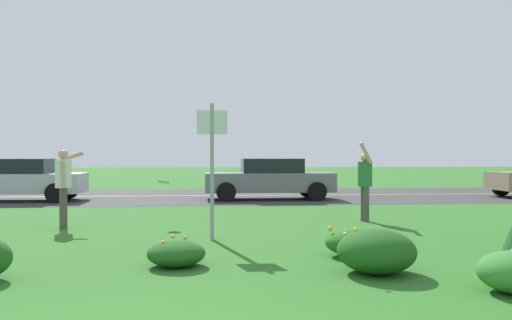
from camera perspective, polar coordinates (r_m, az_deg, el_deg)
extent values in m
plane|color=#2D6B23|center=(12.74, -7.53, -6.60)|extent=(120.00, 120.00, 0.00)
cube|color=#38383A|center=(21.73, -6.51, -3.65)|extent=(120.00, 8.71, 0.01)
cube|color=yellow|center=(21.73, -6.51, -3.63)|extent=(120.00, 0.16, 0.00)
ellipsoid|color=#23661E|center=(8.94, 10.44, -8.27)|extent=(1.06, 0.86, 0.43)
sphere|color=gold|center=(9.29, 9.11, -7.10)|extent=(0.06, 0.06, 0.06)
sphere|color=gold|center=(8.56, 10.96, -8.11)|extent=(0.08, 0.08, 0.08)
sphere|color=gold|center=(9.02, 9.21, -7.72)|extent=(0.08, 0.08, 0.08)
sphere|color=gold|center=(8.56, 10.27, -7.55)|extent=(0.08, 0.08, 0.08)
sphere|color=gold|center=(8.90, 7.57, -6.97)|extent=(0.08, 0.08, 0.08)
sphere|color=gold|center=(8.70, 9.12, -7.55)|extent=(0.09, 0.09, 0.09)
sphere|color=gold|center=(8.65, 10.20, -7.87)|extent=(0.08, 0.08, 0.08)
sphere|color=gold|center=(7.31, 21.98, -9.54)|extent=(0.05, 0.05, 0.05)
sphere|color=gold|center=(7.19, 23.76, -9.92)|extent=(0.06, 0.06, 0.06)
sphere|color=gold|center=(7.18, 22.66, -9.68)|extent=(0.06, 0.06, 0.06)
ellipsoid|color=#1E5619|center=(8.09, -8.13, -9.41)|extent=(0.83, 0.85, 0.36)
sphere|color=gold|center=(8.37, -8.47, -7.72)|extent=(0.06, 0.06, 0.06)
sphere|color=gold|center=(8.33, -7.25, -7.87)|extent=(0.06, 0.06, 0.06)
sphere|color=gold|center=(8.02, -9.41, -8.31)|extent=(0.06, 0.06, 0.06)
sphere|color=gold|center=(7.97, -7.77, -9.19)|extent=(0.07, 0.07, 0.07)
sphere|color=gold|center=(8.27, -6.62, -8.50)|extent=(0.06, 0.06, 0.06)
ellipsoid|color=#1E5619|center=(7.71, 12.16, -9.06)|extent=(1.04, 1.13, 0.59)
sphere|color=yellow|center=(8.07, 13.15, -8.38)|extent=(0.08, 0.08, 0.08)
sphere|color=yellow|center=(7.32, 10.09, -7.00)|extent=(0.06, 0.06, 0.06)
sphere|color=yellow|center=(7.55, 11.53, -8.51)|extent=(0.08, 0.08, 0.08)
sphere|color=yellow|center=(7.44, 11.10, -8.05)|extent=(0.09, 0.09, 0.09)
sphere|color=yellow|center=(7.61, 13.23, -7.54)|extent=(0.07, 0.07, 0.07)
sphere|color=yellow|center=(7.52, 9.68, -9.01)|extent=(0.08, 0.08, 0.08)
sphere|color=yellow|center=(7.73, 14.50, -7.75)|extent=(0.08, 0.08, 0.08)
cube|color=#93969B|center=(10.41, -4.50, -1.20)|extent=(0.07, 0.10, 2.53)
cube|color=silver|center=(10.39, -4.50, 3.84)|extent=(0.56, 0.03, 0.44)
cylinder|color=silver|center=(12.72, -19.04, -1.31)|extent=(0.34, 0.34, 0.62)
sphere|color=tan|center=(12.72, -19.04, 0.53)|extent=(0.21, 0.21, 0.21)
cylinder|color=#4C4742|center=(12.85, -18.97, -4.61)|extent=(0.14, 0.14, 0.87)
cylinder|color=#4C4742|center=(12.69, -19.09, -4.68)|extent=(0.14, 0.14, 0.87)
cylinder|color=tan|center=(12.90, -18.43, 0.30)|extent=(0.59, 0.14, 0.26)
cylinder|color=tan|center=(12.53, -19.07, -1.42)|extent=(0.12, 0.10, 0.58)
cylinder|color=#287038|center=(13.53, 11.04, -1.42)|extent=(0.34, 0.34, 0.59)
sphere|color=tan|center=(13.52, 11.04, 0.25)|extent=(0.21, 0.21, 0.21)
cylinder|color=#4C4742|center=(13.49, 11.17, -4.44)|extent=(0.14, 0.14, 0.83)
cylinder|color=#4C4742|center=(13.65, 10.90, -4.38)|extent=(0.14, 0.14, 0.83)
cylinder|color=tan|center=(13.32, 11.14, 0.70)|extent=(0.35, 0.12, 0.53)
cylinder|color=tan|center=(13.71, 10.65, -1.46)|extent=(0.12, 0.10, 0.56)
cylinder|color=#ADD6E5|center=(12.66, -9.37, -2.20)|extent=(0.29, 0.27, 0.12)
torus|color=#ADD6E5|center=(12.66, -9.37, -2.24)|extent=(0.28, 0.27, 0.12)
cylinder|color=black|center=(23.52, 23.69, -2.57)|extent=(0.66, 0.22, 0.66)
cube|color=slate|center=(19.85, 1.32, -2.25)|extent=(4.50, 1.82, 0.66)
cube|color=black|center=(19.84, 1.61, -0.61)|extent=(2.10, 1.64, 0.52)
cylinder|color=black|center=(18.86, -3.07, -3.28)|extent=(0.66, 0.22, 0.66)
cylinder|color=black|center=(20.64, -3.24, -2.95)|extent=(0.66, 0.22, 0.66)
cylinder|color=black|center=(19.22, 6.22, -3.21)|extent=(0.66, 0.22, 0.66)
cylinder|color=black|center=(20.97, 5.27, -2.90)|extent=(0.66, 0.22, 0.66)
cube|color=#B7BABF|center=(20.76, -23.27, -2.17)|extent=(4.50, 1.82, 0.66)
cube|color=black|center=(20.71, -23.01, -0.60)|extent=(2.10, 1.64, 0.52)
cylinder|color=black|center=(19.49, -19.75, -3.19)|extent=(0.66, 0.22, 0.66)
cylinder|color=black|center=(21.21, -18.53, -2.89)|extent=(0.66, 0.22, 0.66)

